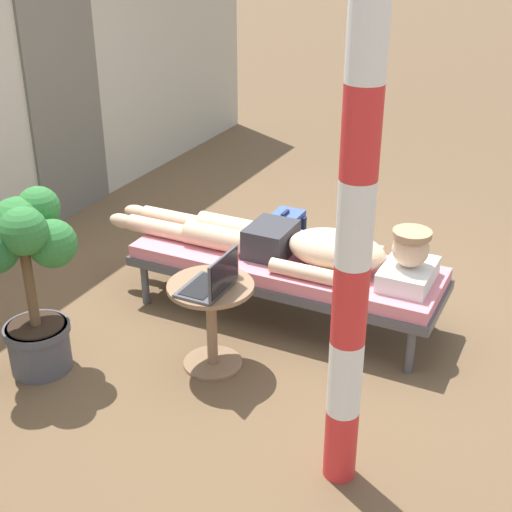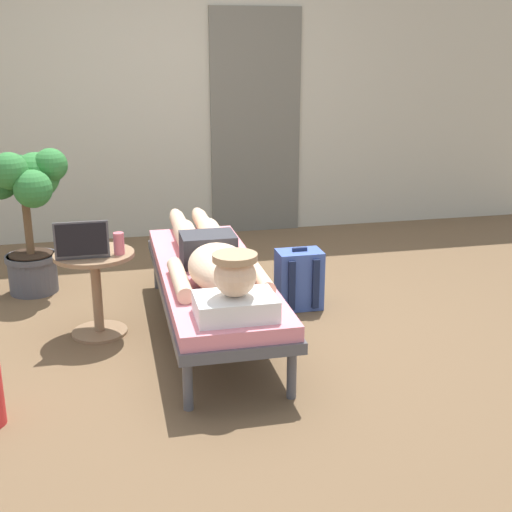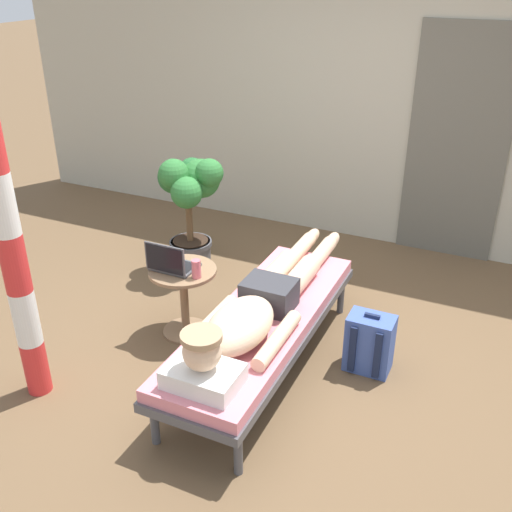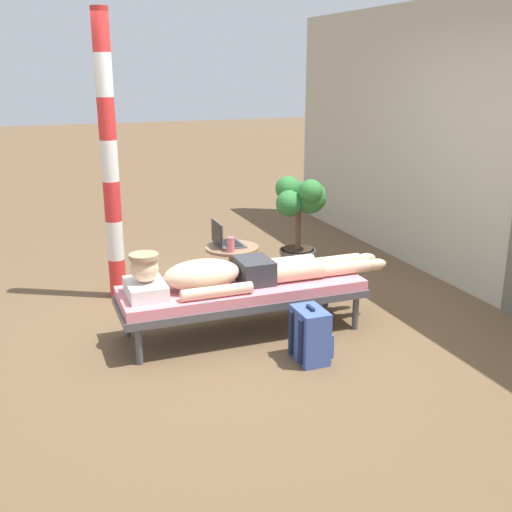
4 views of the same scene
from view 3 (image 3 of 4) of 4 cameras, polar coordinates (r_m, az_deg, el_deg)
name	(u,v)px [view 3 (image 3 of 4)]	position (r m, az deg, el deg)	size (l,w,h in m)	color
ground_plane	(268,352)	(4.17, 1.19, -9.31)	(40.00, 40.00, 0.00)	brown
house_wall_back	(373,97)	(5.59, 11.34, 14.94)	(7.60, 0.20, 2.70)	#B2AD99
house_door_panel	(457,146)	(5.43, 18.97, 10.07)	(0.84, 0.03, 2.04)	#625F54
lounge_chair	(263,324)	(3.83, 0.65, -6.61)	(0.62, 1.97, 0.42)	#4C4C51
person_reclining	(256,308)	(3.66, 0.02, -5.12)	(0.53, 2.17, 0.33)	white
side_table	(184,290)	(4.22, -7.04, -3.29)	(0.48, 0.48, 0.52)	#8C6B4C
laptop	(171,263)	(4.10, -8.30, -0.70)	(0.31, 0.24, 0.23)	#4C4C51
drink_glass	(196,269)	(3.99, -5.83, -1.25)	(0.06, 0.06, 0.13)	#D86672
backpack	(370,343)	(3.98, 10.98, -8.33)	(0.30, 0.26, 0.42)	#3F59A5
potted_plant	(190,198)	(4.97, -6.39, 5.62)	(0.60, 0.54, 1.03)	#4C4C51
porch_post	(2,205)	(3.48, -23.46, 4.61)	(0.15, 0.15, 2.54)	red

